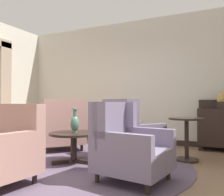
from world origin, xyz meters
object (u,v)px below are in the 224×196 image
at_px(coffee_table, 74,139).
at_px(armchair_near_window, 128,147).
at_px(armchair_foreground_right, 63,129).
at_px(side_table, 187,135).
at_px(sideboard, 223,127).
at_px(porcelain_vase, 75,122).
at_px(armchair_near_sideboard, 130,133).

relative_size(coffee_table, armchair_near_window, 0.80).
relative_size(armchair_foreground_right, side_table, 1.61).
bearing_deg(sideboard, armchair_near_window, -113.61).
distance_m(porcelain_vase, side_table, 1.88).
bearing_deg(armchair_near_sideboard, side_table, -140.69).
distance_m(porcelain_vase, sideboard, 3.04).
distance_m(coffee_table, sideboard, 3.04).
xyz_separation_m(armchair_near_window, sideboard, (1.10, 2.52, 0.06)).
bearing_deg(armchair_near_window, sideboard, -14.43).
xyz_separation_m(armchair_foreground_right, armchair_near_window, (1.89, -1.19, -0.02)).
xyz_separation_m(armchair_near_sideboard, sideboard, (1.55, 1.26, 0.06)).
xyz_separation_m(coffee_table, porcelain_vase, (0.04, -0.03, 0.27)).
height_order(side_table, sideboard, sideboard).
distance_m(coffee_table, side_table, 1.89).
bearing_deg(sideboard, porcelain_vase, -135.86).
xyz_separation_m(armchair_foreground_right, side_table, (2.43, 0.16, 0.00)).
height_order(porcelain_vase, armchair_near_sideboard, armchair_near_sideboard).
bearing_deg(armchair_near_sideboard, porcelain_vase, 87.39).
xyz_separation_m(porcelain_vase, armchair_near_sideboard, (0.62, 0.85, -0.23)).
xyz_separation_m(side_table, sideboard, (0.56, 1.16, 0.05)).
relative_size(coffee_table, armchair_near_sideboard, 0.67).
bearing_deg(side_table, armchair_foreground_right, -176.13).
bearing_deg(coffee_table, armchair_foreground_right, 135.94).
height_order(coffee_table, armchair_foreground_right, armchair_foreground_right).
bearing_deg(armchair_foreground_right, coffee_table, 88.89).
bearing_deg(sideboard, coffee_table, -136.78).
bearing_deg(coffee_table, side_table, 29.11).
distance_m(porcelain_vase, armchair_foreground_right, 1.16).
bearing_deg(side_table, coffee_table, -150.89).
height_order(coffee_table, sideboard, sideboard).
xyz_separation_m(coffee_table, sideboard, (2.22, 2.08, 0.09)).
bearing_deg(sideboard, side_table, -115.87).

